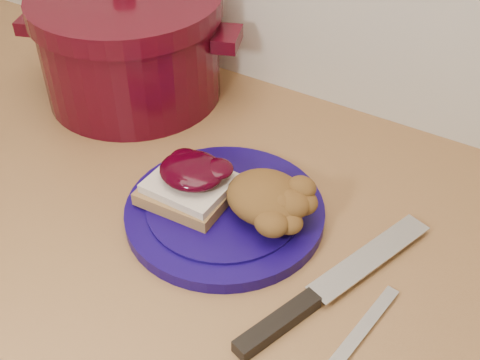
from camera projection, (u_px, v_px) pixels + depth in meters
The scene contains 7 objects.
plate at pixel (225, 212), 0.75m from camera, with size 0.25×0.25×0.02m, color #10054A.
sandwich at pixel (190, 182), 0.74m from camera, with size 0.11×0.10×0.05m.
stuffing_mound at pixel (267, 198), 0.71m from camera, with size 0.10×0.09×0.05m, color brown.
chef_knife at pixel (305, 304), 0.64m from camera, with size 0.12×0.28×0.02m.
butter_knife at pixel (351, 344), 0.61m from camera, with size 0.18×0.01×0.00m, color silver.
dutch_oven at pixel (130, 45), 0.92m from camera, with size 0.37×0.37×0.18m.
pepper_grinder at pixel (88, 43), 0.97m from camera, with size 0.06×0.06×0.12m.
Camera 1 is at (0.35, 1.03, 1.42)m, focal length 45.00 mm.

